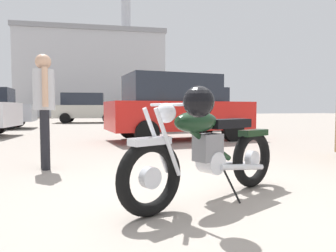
{
  "coord_description": "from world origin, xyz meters",
  "views": [
    {
      "loc": [
        -1.24,
        -2.83,
        0.89
      ],
      "look_at": [
        -0.29,
        0.27,
        0.7
      ],
      "focal_mm": 32.78,
      "sensor_mm": 36.0,
      "label": 1
    }
  ],
  "objects_px": {
    "silver_sedan_mid": "(177,107)",
    "dark_sedan_left": "(179,107)",
    "bystander": "(44,99)",
    "vintage_motorcycle": "(207,150)",
    "white_estate_far": "(86,108)"
  },
  "relations": [
    {
      "from": "vintage_motorcycle",
      "to": "white_estate_far",
      "type": "relative_size",
      "value": 0.48
    },
    {
      "from": "vintage_motorcycle",
      "to": "dark_sedan_left",
      "type": "bearing_deg",
      "value": -131.28
    },
    {
      "from": "bystander",
      "to": "white_estate_far",
      "type": "xyz_separation_m",
      "value": [
        1.14,
        14.46,
        -0.1
      ]
    },
    {
      "from": "silver_sedan_mid",
      "to": "dark_sedan_left",
      "type": "xyz_separation_m",
      "value": [
        1.42,
        3.85,
        0.02
      ]
    },
    {
      "from": "silver_sedan_mid",
      "to": "dark_sedan_left",
      "type": "bearing_deg",
      "value": 65.62
    },
    {
      "from": "silver_sedan_mid",
      "to": "white_estate_far",
      "type": "xyz_separation_m",
      "value": [
        -1.98,
        11.22,
        0.0
      ]
    },
    {
      "from": "vintage_motorcycle",
      "to": "white_estate_far",
      "type": "xyz_separation_m",
      "value": [
        -0.48,
        16.58,
        0.43
      ]
    },
    {
      "from": "vintage_motorcycle",
      "to": "silver_sedan_mid",
      "type": "height_order",
      "value": "silver_sedan_mid"
    },
    {
      "from": "silver_sedan_mid",
      "to": "white_estate_far",
      "type": "relative_size",
      "value": 0.98
    },
    {
      "from": "bystander",
      "to": "silver_sedan_mid",
      "type": "xyz_separation_m",
      "value": [
        3.12,
        3.24,
        -0.1
      ]
    },
    {
      "from": "bystander",
      "to": "dark_sedan_left",
      "type": "bearing_deg",
      "value": -132.79
    },
    {
      "from": "vintage_motorcycle",
      "to": "bystander",
      "type": "xyz_separation_m",
      "value": [
        -1.62,
        2.12,
        0.53
      ]
    },
    {
      "from": "vintage_motorcycle",
      "to": "silver_sedan_mid",
      "type": "xyz_separation_m",
      "value": [
        1.5,
        5.35,
        0.43
      ]
    },
    {
      "from": "silver_sedan_mid",
      "to": "white_estate_far",
      "type": "height_order",
      "value": "same"
    },
    {
      "from": "vintage_motorcycle",
      "to": "silver_sedan_mid",
      "type": "distance_m",
      "value": 5.58
    }
  ]
}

